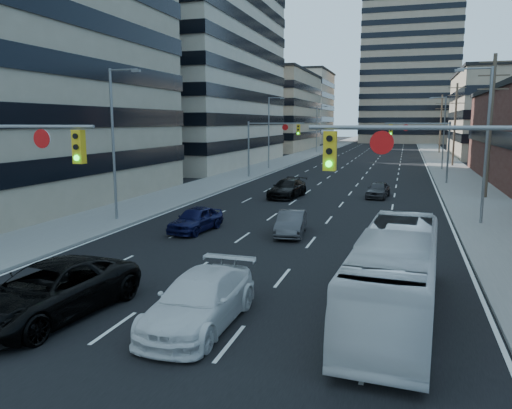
{
  "coord_description": "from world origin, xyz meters",
  "views": [
    {
      "loc": [
        6.14,
        -5.99,
        5.95
      ],
      "look_at": [
        -0.36,
        15.66,
        2.2
      ],
      "focal_mm": 35.0,
      "sensor_mm": 36.0,
      "label": 1
    }
  ],
  "objects_px": {
    "black_pickup": "(50,291)",
    "sedan_blue": "(196,219)",
    "white_van": "(200,300)",
    "transit_bus": "(395,275)"
  },
  "relations": [
    {
      "from": "black_pickup",
      "to": "sedan_blue",
      "type": "bearing_deg",
      "value": 100.26
    },
    {
      "from": "black_pickup",
      "to": "white_van",
      "type": "bearing_deg",
      "value": 16.48
    },
    {
      "from": "white_van",
      "to": "transit_bus",
      "type": "bearing_deg",
      "value": 23.89
    },
    {
      "from": "black_pickup",
      "to": "white_van",
      "type": "height_order",
      "value": "black_pickup"
    },
    {
      "from": "sedan_blue",
      "to": "black_pickup",
      "type": "bearing_deg",
      "value": -80.03
    },
    {
      "from": "black_pickup",
      "to": "sedan_blue",
      "type": "relative_size",
      "value": 1.49
    },
    {
      "from": "white_van",
      "to": "sedan_blue",
      "type": "xyz_separation_m",
      "value": [
        -5.25,
        11.76,
        -0.08
      ]
    },
    {
      "from": "sedan_blue",
      "to": "transit_bus",
      "type": "bearing_deg",
      "value": -34.18
    },
    {
      "from": "black_pickup",
      "to": "white_van",
      "type": "relative_size",
      "value": 1.14
    },
    {
      "from": "white_van",
      "to": "black_pickup",
      "type": "bearing_deg",
      "value": -169.89
    }
  ]
}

